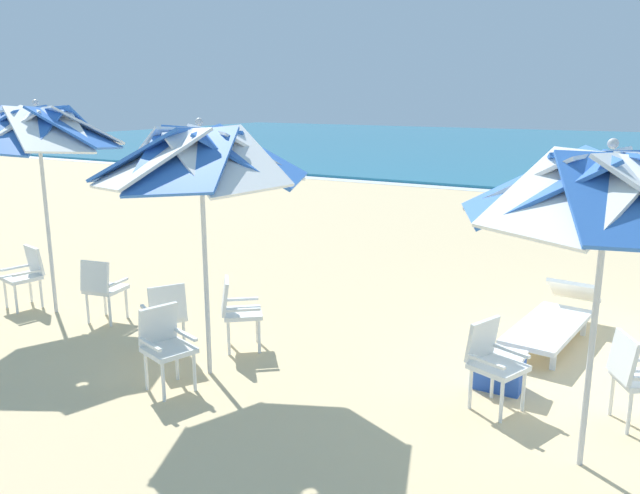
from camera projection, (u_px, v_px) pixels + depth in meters
name	position (u px, v px, depth m)	size (l,w,h in m)	color
beach_umbrella_0	(608.00, 191.00, 4.72)	(2.21, 2.21, 2.65)	silver
plastic_chair_0	(493.00, 359.00, 6.09)	(0.59, 0.57, 0.87)	white
plastic_chair_1	(636.00, 374.00, 5.76)	(0.62, 0.60, 0.87)	white
beach_umbrella_1	(201.00, 158.00, 6.42)	(2.22, 2.22, 2.73)	silver
plastic_chair_2	(165.00, 314.00, 7.35)	(0.62, 0.61, 0.87)	white
plastic_chair_3	(237.00, 309.00, 7.52)	(0.63, 0.63, 0.87)	white
plastic_chair_4	(165.00, 343.00, 6.49)	(0.58, 0.55, 0.87)	white
beach_umbrella_2	(38.00, 131.00, 8.33)	(2.17, 2.17, 2.90)	silver
plastic_chair_5	(26.00, 273.00, 9.03)	(0.53, 0.55, 0.87)	white
plastic_chair_6	(102.00, 286.00, 8.40)	(0.51, 0.54, 0.87)	white
sun_lounger_2	(554.00, 319.00, 7.80)	(0.85, 2.20, 0.62)	white
cooler_box	(499.00, 370.00, 6.56)	(0.50, 0.34, 0.40)	blue
beachgoer_seated	(556.00, 190.00, 18.33)	(0.30, 0.93, 0.92)	red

